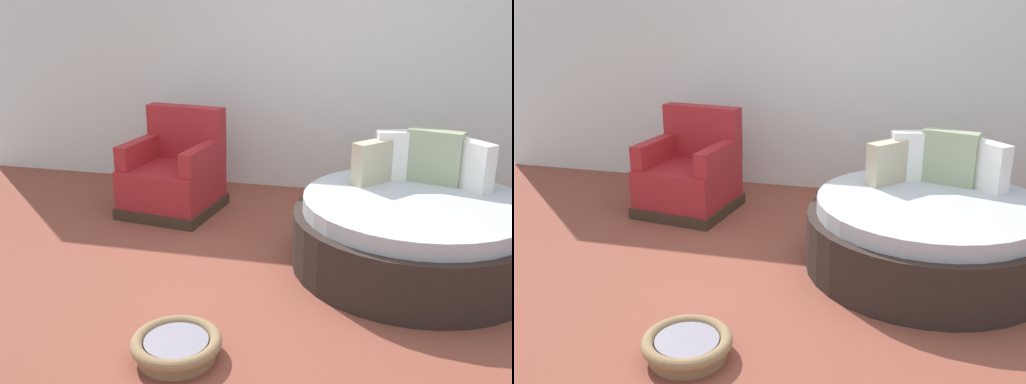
% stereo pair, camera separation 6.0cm
% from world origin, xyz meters
% --- Properties ---
extents(ground_plane, '(8.00, 8.00, 0.02)m').
position_xyz_m(ground_plane, '(0.00, 0.00, -0.01)').
color(ground_plane, brown).
extents(back_wall, '(8.00, 0.12, 2.76)m').
position_xyz_m(back_wall, '(0.00, 2.33, 1.38)').
color(back_wall, silver).
rests_on(back_wall, ground_plane).
extents(round_daybed, '(1.76, 1.76, 0.95)m').
position_xyz_m(round_daybed, '(0.78, 0.63, 0.28)').
color(round_daybed, '#2D231E').
rests_on(round_daybed, ground_plane).
extents(red_armchair, '(0.90, 0.90, 0.94)m').
position_xyz_m(red_armchair, '(-1.36, 1.36, 0.33)').
color(red_armchair, '#38281E').
rests_on(red_armchair, ground_plane).
extents(pet_basket, '(0.51, 0.51, 0.13)m').
position_xyz_m(pet_basket, '(-0.51, -0.86, 0.07)').
color(pet_basket, '#8E704C').
rests_on(pet_basket, ground_plane).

